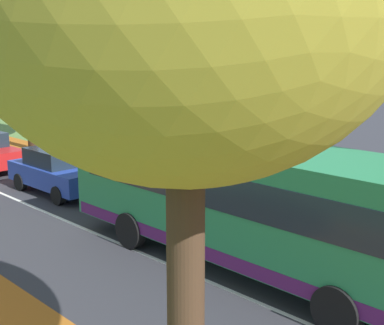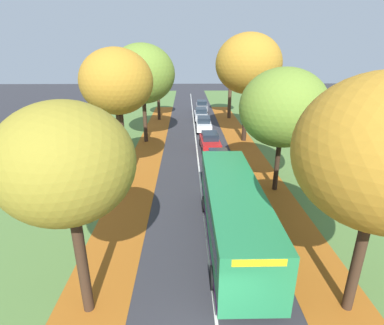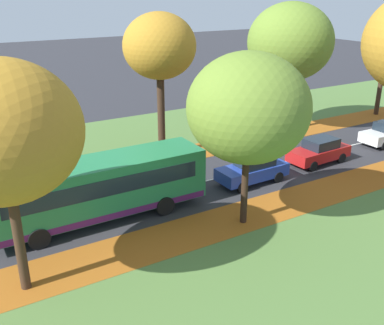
# 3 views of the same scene
# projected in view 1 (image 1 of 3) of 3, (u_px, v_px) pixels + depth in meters

# --- Properties ---
(grass_verge_right) EXTENTS (12.00, 90.00, 0.01)m
(grass_verge_right) POSITION_uv_depth(u_px,v_px,m) (150.00, 150.00, 27.45)
(grass_verge_right) COLOR #517538
(grass_verge_right) RESTS_ON ground
(leaf_litter_right) EXTENTS (2.80, 60.00, 0.00)m
(leaf_litter_right) POSITION_uv_depth(u_px,v_px,m) (158.00, 187.00, 20.11)
(leaf_litter_right) COLOR #9E5619
(leaf_litter_right) RESTS_ON grass_verge_right
(tree_right_near) EXTENTS (5.46, 5.46, 8.08)m
(tree_right_near) POSITION_uv_depth(u_px,v_px,m) (190.00, 34.00, 18.31)
(tree_right_near) COLOR black
(tree_right_near) RESTS_ON ground
(bus) EXTENTS (2.68, 10.40, 2.98)m
(bus) POSITION_uv_depth(u_px,v_px,m) (246.00, 198.00, 12.51)
(bus) COLOR #237A47
(bus) RESTS_ON ground
(car_blue_lead) EXTENTS (1.83, 4.22, 1.62)m
(car_blue_lead) POSITION_uv_depth(u_px,v_px,m) (57.00, 171.00, 19.22)
(car_blue_lead) COLOR #233D9E
(car_blue_lead) RESTS_ON ground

